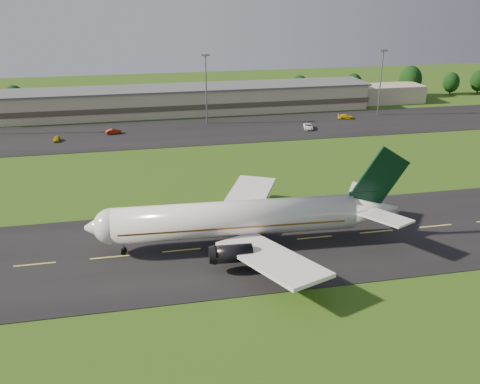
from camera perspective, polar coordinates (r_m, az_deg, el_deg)
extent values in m
plane|color=#2C4D13|center=(86.58, 1.04, -5.60)|extent=(360.00, 360.00, 0.00)
cube|color=black|center=(86.56, 1.04, -5.57)|extent=(220.00, 30.00, 0.10)
cube|color=black|center=(153.31, -4.96, 6.48)|extent=(260.00, 30.00, 0.10)
cylinder|color=white|center=(84.05, -0.54, -2.84)|extent=(38.24, 7.58, 5.60)
sphere|color=white|center=(83.72, -13.54, -3.58)|extent=(5.60, 5.60, 5.60)
cone|color=white|center=(83.93, -14.90, -3.64)|extent=(4.28, 5.58, 5.38)
cone|color=white|center=(89.81, 13.82, -1.85)|extent=(9.27, 5.95, 5.49)
cube|color=brown|center=(84.13, -0.87, -3.07)|extent=(35.25, 7.46, 0.28)
cube|color=black|center=(83.55, -13.98, -3.26)|extent=(2.15, 3.10, 0.65)
cube|color=white|center=(75.58, 3.33, -7.09)|extent=(13.34, 20.22, 2.20)
cube|color=white|center=(95.13, 0.59, -0.84)|extent=(14.85, 20.09, 2.20)
cube|color=white|center=(85.27, 15.12, -2.60)|extent=(7.22, 9.40, 0.91)
cube|color=white|center=(93.74, 12.74, -0.16)|extent=(7.81, 9.35, 0.91)
cube|color=black|center=(88.58, 13.03, -0.85)|extent=(5.02, 0.81, 3.00)
cube|color=black|center=(88.23, 14.74, 1.48)|extent=(9.44, 0.94, 10.55)
cylinder|color=black|center=(77.58, -0.77, -6.58)|extent=(5.73, 2.99, 2.70)
cylinder|color=black|center=(91.91, -2.18, -1.95)|extent=(5.73, 2.99, 2.70)
cube|color=tan|center=(175.64, -6.00, 9.69)|extent=(120.00, 15.00, 8.00)
cube|color=#4C4438|center=(175.80, -5.99, 9.43)|extent=(121.00, 15.40, 1.60)
cube|color=#595B60|center=(174.85, -6.05, 11.02)|extent=(122.00, 16.00, 0.50)
cube|color=tan|center=(197.32, 14.92, 10.09)|extent=(28.00, 11.00, 6.00)
cylinder|color=gray|center=(159.49, -3.63, 10.77)|extent=(0.44, 0.44, 20.00)
cube|color=gray|center=(157.95, -3.72, 14.37)|extent=(2.40, 1.20, 0.50)
cylinder|color=gray|center=(175.84, 14.74, 11.12)|extent=(0.44, 0.44, 20.00)
cube|color=gray|center=(174.44, 15.06, 14.38)|extent=(2.40, 1.20, 0.50)
cylinder|color=black|center=(189.63, -22.79, 8.22)|extent=(0.56, 0.56, 2.81)
ellipsoid|color=black|center=(188.98, -22.94, 9.23)|extent=(6.55, 6.55, 8.19)
cylinder|color=black|center=(185.05, -17.64, 8.53)|extent=(0.56, 0.56, 2.43)
ellipsoid|color=black|center=(184.46, -17.74, 9.43)|extent=(5.68, 5.68, 7.10)
cylinder|color=black|center=(194.65, 6.32, 10.05)|extent=(0.56, 0.56, 2.85)
ellipsoid|color=black|center=(194.01, 6.36, 11.06)|extent=(6.66, 6.66, 8.33)
cylinder|color=black|center=(202.83, 11.91, 10.18)|extent=(0.56, 0.56, 2.81)
ellipsoid|color=black|center=(202.21, 11.98, 11.13)|extent=(6.55, 6.55, 8.18)
cylinder|color=black|center=(211.58, 17.59, 10.20)|extent=(0.56, 0.56, 3.51)
ellipsoid|color=black|center=(210.86, 17.72, 11.34)|extent=(8.19, 8.19, 10.23)
cylinder|color=black|center=(220.56, 21.49, 10.02)|extent=(0.56, 0.56, 2.58)
ellipsoid|color=black|center=(220.03, 21.60, 10.82)|extent=(6.03, 6.03, 7.54)
cylinder|color=black|center=(226.87, 24.01, 9.96)|extent=(0.56, 0.56, 2.74)
ellipsoid|color=black|center=(226.34, 24.14, 10.79)|extent=(6.39, 6.39, 7.98)
imported|color=#C3A50B|center=(150.62, -18.99, 5.39)|extent=(1.58, 3.79, 1.28)
imported|color=maroon|center=(153.63, -13.33, 6.30)|extent=(4.42, 2.20, 1.39)
imported|color=white|center=(155.94, 7.29, 6.95)|extent=(3.65, 5.82, 1.50)
imported|color=yellow|center=(169.89, 11.21, 7.89)|extent=(5.11, 2.81, 1.40)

